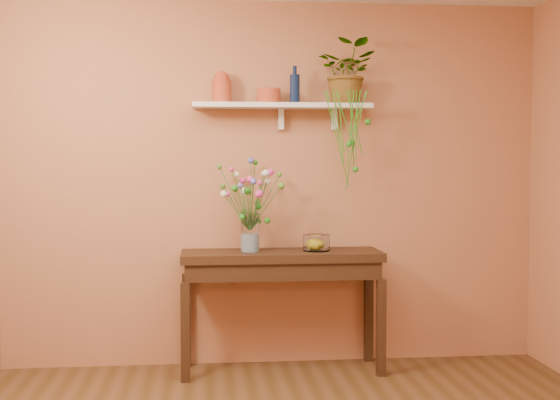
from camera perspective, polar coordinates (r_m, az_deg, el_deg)
The scene contains 13 objects.
room at distance 3.55m, azimuth 2.56°, elevation 0.31°, with size 4.04×4.04×2.70m.
sideboard at distance 5.34m, azimuth 0.12°, elevation -5.32°, with size 1.43×0.46×0.87m.
wall_shelf at distance 5.43m, azimuth 0.29°, elevation 7.21°, with size 1.30×0.24×0.19m.
terracotta_jug at distance 5.42m, azimuth -4.51°, elevation 8.61°, with size 0.18×0.18×0.23m.
terracotta_pot at distance 5.40m, azimuth -0.87°, elevation 8.02°, with size 0.17×0.17×0.10m, color #B94520.
blue_bottle at distance 5.42m, azimuth 1.14°, elevation 8.61°, with size 0.09×0.09×0.27m.
spider_plant at distance 5.54m, azimuth 5.27°, elevation 9.75°, with size 0.42×0.36×0.46m, color #27831C.
plant_fronds at distance 5.36m, azimuth 5.57°, elevation 4.89°, with size 0.35×0.26×0.71m.
glass_vase at distance 5.30m, azimuth -2.32°, elevation -2.73°, with size 0.13×0.13×0.28m.
bouquet at distance 5.28m, azimuth -2.23°, elevation 0.70°, with size 0.48×0.44×0.52m.
glass_bowl at distance 5.36m, azimuth 2.82°, elevation -3.36°, with size 0.19×0.19×0.12m.
lemon at distance 5.37m, azimuth 2.77°, elevation -3.41°, with size 0.08×0.08×0.08m, color yellow.
carton at distance 5.29m, azimuth -2.47°, elevation -3.40°, with size 0.06×0.04×0.11m, color teal.
Camera 1 is at (-0.52, -3.51, 1.52)m, focal length 47.50 mm.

